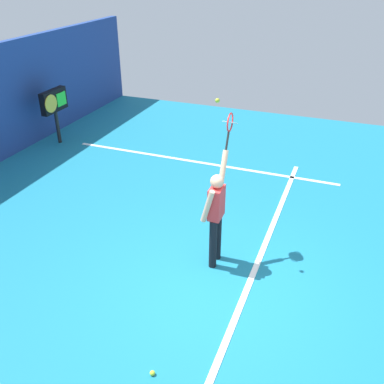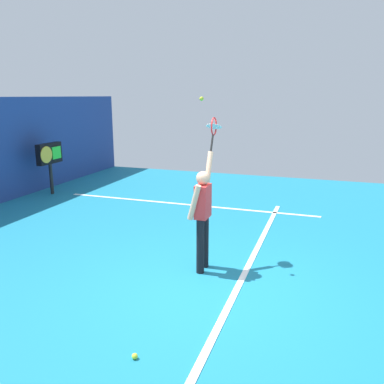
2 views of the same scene
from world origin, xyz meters
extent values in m
plane|color=teal|center=(0.00, 0.00, 0.00)|extent=(18.00, 18.00, 0.00)
cube|color=white|center=(0.00, -0.39, 0.01)|extent=(10.00, 0.10, 0.01)
cube|color=white|center=(4.37, 2.00, 0.01)|extent=(0.10, 7.00, 0.01)
cylinder|color=black|center=(0.49, 0.32, 0.46)|extent=(0.13, 0.13, 0.92)
cylinder|color=black|center=(0.74, 0.32, 0.46)|extent=(0.13, 0.13, 0.92)
cube|color=red|center=(0.61, 0.32, 1.20)|extent=(0.34, 0.20, 0.55)
sphere|color=#D8A884|center=(0.61, 0.32, 1.58)|extent=(0.22, 0.22, 0.22)
cylinder|color=#D8A884|center=(0.93, 0.32, 1.68)|extent=(0.31, 0.09, 0.57)
cylinder|color=#D8A884|center=(0.41, 0.40, 1.22)|extent=(0.09, 0.23, 0.58)
cylinder|color=black|center=(1.10, 0.32, 2.08)|extent=(0.15, 0.03, 0.29)
torus|color=red|center=(1.21, 0.32, 2.35)|extent=(0.41, 0.02, 0.41)
cylinder|color=silver|center=(1.21, 0.32, 2.35)|extent=(0.25, 0.27, 0.11)
sphere|color=#CCE033|center=(0.82, 0.42, 2.81)|extent=(0.07, 0.07, 0.07)
cylinder|color=black|center=(4.25, 6.18, 0.46)|extent=(0.10, 0.10, 0.91)
cube|color=black|center=(4.25, 6.18, 1.21)|extent=(0.95, 0.18, 0.60)
cylinder|color=gold|center=(4.00, 6.08, 1.21)|extent=(0.48, 0.02, 0.48)
cube|color=#26D833|center=(4.45, 6.08, 1.21)|extent=(0.38, 0.02, 0.36)
sphere|color=#CCE033|center=(-1.87, 0.33, 0.03)|extent=(0.07, 0.07, 0.07)
camera|label=1|loc=(-5.16, -1.48, 4.71)|focal=40.58mm
camera|label=2|loc=(-5.33, -1.54, 2.87)|focal=37.28mm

